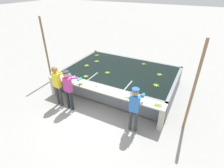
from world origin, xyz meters
TOP-DOWN VIEW (x-y plane):
  - ground_plane at (0.00, 0.00)m, footprint 80.00×80.00m
  - wash_tank at (-0.00, 2.12)m, footprint 5.03×3.35m
  - work_ledge at (0.00, 0.23)m, footprint 5.03×0.45m
  - worker_0 at (-1.63, -0.34)m, footprint 0.45×0.74m
  - worker_1 at (-1.08, -0.35)m, footprint 0.44×0.73m
  - worker_2 at (1.59, -0.30)m, footprint 0.44×0.73m
  - banana_bunch_floating_0 at (-1.99, 3.14)m, footprint 0.28×0.28m
  - banana_bunch_floating_1 at (0.72, 3.21)m, footprint 0.27×0.28m
  - banana_bunch_floating_2 at (-0.42, 1.53)m, footprint 0.28×0.28m
  - banana_bunch_floating_3 at (-1.08, 0.78)m, footprint 0.28×0.28m
  - banana_bunch_floating_4 at (-1.70, 1.74)m, footprint 0.28×0.28m
  - banana_bunch_floating_5 at (-1.54, 2.41)m, footprint 0.28×0.28m
  - banana_bunch_floating_6 at (1.83, 1.45)m, footprint 0.28×0.28m
  - banana_bunch_floating_7 at (1.71, 2.43)m, footprint 0.28×0.28m
  - banana_bunch_ledge_0 at (1.20, 0.14)m, footprint 0.28×0.28m
  - banana_bunch_ledge_1 at (2.23, 0.21)m, footprint 0.28×0.28m
  - banana_bunch_ledge_2 at (-0.88, 0.14)m, footprint 0.26×0.28m
  - knife_0 at (-0.18, 0.31)m, footprint 0.25×0.28m
  - support_post_left at (-3.47, 1.00)m, footprint 0.09×0.09m
  - support_post_right at (3.16, 0.66)m, footprint 0.09×0.09m

SIDE VIEW (x-z plane):
  - ground_plane at x=0.00m, z-range 0.00..0.00m
  - wash_tank at x=0.00m, z-range -0.01..0.91m
  - work_ledge at x=0.00m, z-range 0.20..1.12m
  - knife_0 at x=-0.18m, z-range 0.92..0.94m
  - banana_bunch_floating_2 at x=-0.42m, z-range 0.90..0.97m
  - banana_bunch_floating_4 at x=-1.70m, z-range 0.90..0.97m
  - banana_bunch_floating_5 at x=-1.54m, z-range 0.90..0.97m
  - banana_bunch_floating_6 at x=1.83m, z-range 0.90..0.97m
  - banana_bunch_floating_7 at x=1.71m, z-range 0.90..0.97m
  - banana_bunch_floating_0 at x=-1.99m, z-range 0.90..0.97m
  - banana_bunch_floating_3 at x=-1.08m, z-range 0.90..0.97m
  - banana_bunch_floating_1 at x=0.72m, z-range 0.90..0.97m
  - banana_bunch_ledge_1 at x=2.23m, z-range 0.90..0.98m
  - banana_bunch_ledge_2 at x=-0.88m, z-range 0.90..0.98m
  - banana_bunch_ledge_0 at x=1.20m, z-range 0.90..0.98m
  - worker_1 at x=-1.08m, z-range 0.18..1.87m
  - worker_2 at x=1.59m, z-range 0.19..1.88m
  - worker_0 at x=-1.63m, z-range 0.19..1.94m
  - support_post_left at x=-3.47m, z-range 0.00..3.20m
  - support_post_right at x=3.16m, z-range 0.00..3.20m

